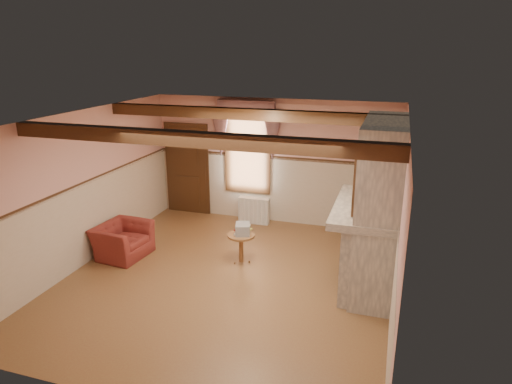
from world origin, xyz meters
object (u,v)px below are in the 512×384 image
(armchair, at_px, (122,240))
(radiator, at_px, (254,210))
(bowl, at_px, (369,198))
(mantel_clock, at_px, (372,185))
(side_table, at_px, (241,248))
(oil_lamp, at_px, (371,187))

(armchair, xyz_separation_m, radiator, (1.89, 2.39, -0.02))
(bowl, height_order, mantel_clock, mantel_clock)
(side_table, xyz_separation_m, oil_lamp, (2.24, 0.37, 1.29))
(armchair, height_order, side_table, armchair)
(mantel_clock, distance_m, oil_lamp, 0.27)
(armchair, distance_m, mantel_clock, 4.78)
(armchair, distance_m, bowl, 4.66)
(oil_lamp, bearing_deg, armchair, -169.79)
(mantel_clock, xyz_separation_m, oil_lamp, (0.00, -0.27, 0.04))
(bowl, xyz_separation_m, mantel_clock, (0.00, 0.61, 0.05))
(armchair, xyz_separation_m, side_table, (2.26, 0.44, -0.04))
(armchair, xyz_separation_m, oil_lamp, (4.49, 0.81, 1.24))
(bowl, bearing_deg, oil_lamp, 90.00)
(mantel_clock, bearing_deg, radiator, 153.25)
(armchair, relative_size, oil_lamp, 3.49)
(side_table, relative_size, radiator, 0.79)
(armchair, distance_m, side_table, 2.30)
(armchair, bearing_deg, radiator, -32.92)
(side_table, bearing_deg, armchair, -169.02)
(oil_lamp, bearing_deg, side_table, -170.57)
(side_table, relative_size, bowl, 1.42)
(radiator, relative_size, oil_lamp, 2.50)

